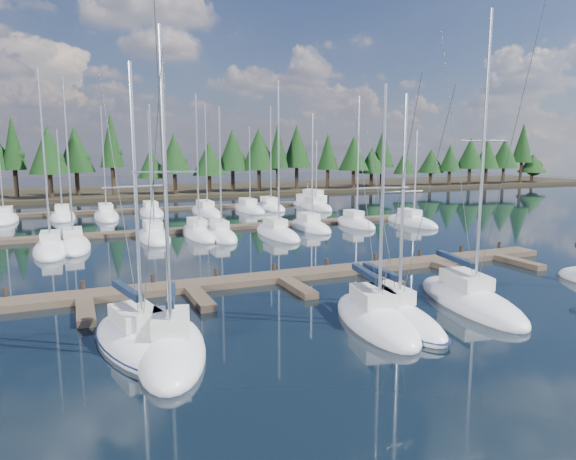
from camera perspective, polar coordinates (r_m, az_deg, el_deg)
name	(u,v)px	position (r m, az deg, el deg)	size (l,w,h in m)	color
ground	(228,248)	(45.04, -6.69, -1.95)	(260.00, 260.00, 0.00)	black
far_shore	(140,192)	(103.54, -16.10, 4.12)	(220.00, 30.00, 0.60)	black
main_dock	(283,279)	(33.32, -0.55, -5.43)	(44.00, 6.13, 0.90)	brown
back_docks	(182,218)	(63.81, -11.65, 1.35)	(50.00, 21.80, 0.40)	brown
front_sailboat_1	(139,341)	(23.64, -16.20, -11.77)	(4.81, 8.51, 12.72)	white
front_sailboat_2	(172,349)	(22.42, -12.80, -12.74)	(4.27, 8.02, 13.88)	white
front_sailboat_3	(375,319)	(25.89, 9.68, -9.68)	(4.24, 8.39, 12.21)	white
front_sailboat_4	(394,316)	(26.48, 11.69, -9.31)	(2.74, 8.21, 11.84)	white
front_sailboat_5	(469,300)	(30.24, 19.50, -7.30)	(4.68, 9.83, 16.22)	white
back_sailboat_rows	(194,222)	(59.47, -10.44, 0.89)	(48.61, 31.08, 15.63)	white
motor_yacht_right	(311,203)	(76.28, 2.62, 2.96)	(4.80, 8.91, 4.23)	white
tree_line	(136,155)	(93.32, -16.49, 8.02)	(184.65, 11.93, 13.98)	black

